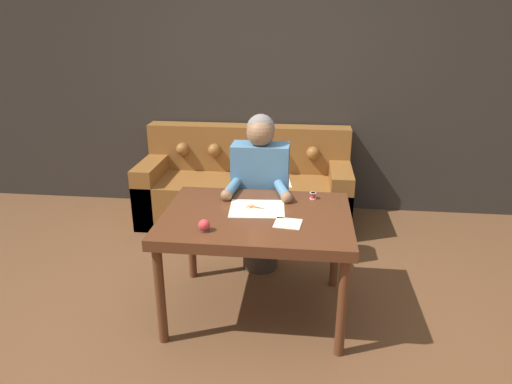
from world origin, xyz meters
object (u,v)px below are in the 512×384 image
person (260,194)px  dining_table (257,225)px  couch (246,188)px  scissors (257,208)px  thread_spool (313,196)px  pin_cushion (204,226)px

person → dining_table: bearing=-86.5°
dining_table → couch: (-0.28, 1.55, -0.33)m
scissors → thread_spool: thread_spool is taller
couch → pin_cushion: 1.88m
pin_cushion → dining_table: bearing=45.0°
thread_spool → person: bearing=144.3°
dining_table → thread_spool: thread_spool is taller
person → pin_cushion: (-0.24, -0.87, 0.12)m
dining_table → person: size_ratio=0.97×
scissors → pin_cushion: pin_cushion is taller
thread_spool → scissors: bearing=-150.1°
couch → pin_cushion: (0.00, -1.83, 0.44)m
person → thread_spool: person is taller
person → couch: bearing=104.3°
scissors → dining_table: bearing=-85.6°
person → scissors: (0.03, -0.50, 0.09)m
person → pin_cushion: 0.91m
scissors → thread_spool: bearing=29.9°
couch → pin_cushion: size_ratio=28.34×
couch → thread_spool: (0.64, -1.24, 0.43)m
dining_table → scissors: 0.13m
couch → person: 1.04m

